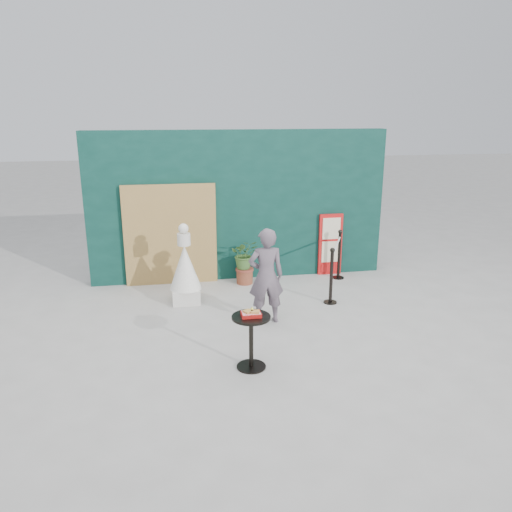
{
  "coord_description": "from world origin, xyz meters",
  "views": [
    {
      "loc": [
        -1.41,
        -6.73,
        3.36
      ],
      "look_at": [
        0.0,
        1.2,
        1.0
      ],
      "focal_mm": 35.0,
      "sensor_mm": 36.0,
      "label": 1
    }
  ],
  "objects": [
    {
      "name": "woman",
      "position": [
        0.08,
        0.75,
        0.79
      ],
      "size": [
        0.58,
        0.39,
        1.58
      ],
      "primitive_type": "imported",
      "rotation": [
        0.0,
        0.0,
        3.13
      ],
      "color": "#625460",
      "rests_on": "ground"
    },
    {
      "name": "food_basket",
      "position": [
        -0.41,
        -0.73,
        0.79
      ],
      "size": [
        0.26,
        0.19,
        0.11
      ],
      "color": "#B41613",
      "rests_on": "cafe_table"
    },
    {
      "name": "ground",
      "position": [
        0.0,
        0.0,
        0.0
      ],
      "size": [
        60.0,
        60.0,
        0.0
      ],
      "primitive_type": "plane",
      "color": "#ADAAA5",
      "rests_on": "ground"
    },
    {
      "name": "bamboo_fence",
      "position": [
        -1.4,
        2.94,
        1.0
      ],
      "size": [
        1.8,
        0.08,
        2.0
      ],
      "primitive_type": "cube",
      "color": "tan",
      "rests_on": "ground"
    },
    {
      "name": "planter",
      "position": [
        0.03,
        2.68,
        0.53
      ],
      "size": [
        0.53,
        0.46,
        0.91
      ],
      "color": "brown",
      "rests_on": "ground"
    },
    {
      "name": "back_wall",
      "position": [
        0.0,
        3.15,
        1.5
      ],
      "size": [
        6.0,
        0.3,
        3.0
      ],
      "primitive_type": "cube",
      "color": "#0A2F28",
      "rests_on": "ground"
    },
    {
      "name": "menu_board",
      "position": [
        1.9,
        2.95,
        0.65
      ],
      "size": [
        0.5,
        0.07,
        1.3
      ],
      "color": "red",
      "rests_on": "ground"
    },
    {
      "name": "stanchion_barrier",
      "position": [
        1.7,
        2.0,
        0.49
      ],
      "size": [
        0.84,
        1.54,
        1.03
      ],
      "color": "black",
      "rests_on": "ground"
    },
    {
      "name": "statue",
      "position": [
        -1.17,
        1.85,
        0.6
      ],
      "size": [
        0.57,
        0.57,
        1.46
      ],
      "color": "silver",
      "rests_on": "ground"
    },
    {
      "name": "cafe_table",
      "position": [
        -0.41,
        -0.73,
        0.5
      ],
      "size": [
        0.52,
        0.52,
        0.75
      ],
      "color": "black",
      "rests_on": "ground"
    }
  ]
}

